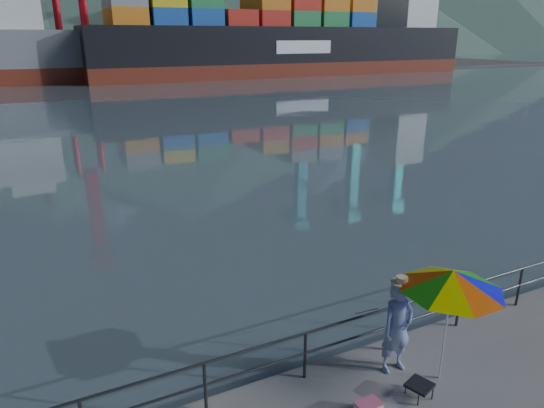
{
  "coord_description": "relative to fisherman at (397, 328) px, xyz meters",
  "views": [
    {
      "loc": [
        -3.02,
        -4.98,
        6.28
      ],
      "look_at": [
        2.43,
        6.0,
        2.0
      ],
      "focal_mm": 32.0,
      "sensor_mm": 36.0,
      "label": 1
    }
  ],
  "objects": [
    {
      "name": "beach_umbrella",
      "position": [
        0.62,
        -0.61,
        1.17
      ],
      "size": [
        2.48,
        2.48,
        2.31
      ],
      "color": "white",
      "rests_on": "ground"
    },
    {
      "name": "guardrail",
      "position": [
        -2.71,
        0.56,
        -0.43
      ],
      "size": [
        22.0,
        0.06,
        1.03
      ],
      "color": "#2D3033",
      "rests_on": "ground"
    },
    {
      "name": "folding_stool",
      "position": [
        -0.1,
        -0.83,
        -0.8
      ],
      "size": [
        0.54,
        0.54,
        0.28
      ],
      "color": "black",
      "rests_on": "ground"
    },
    {
      "name": "container_ship",
      "position": [
        36.95,
        70.61,
        4.83
      ],
      "size": [
        66.85,
        11.14,
        18.1
      ],
      "color": "maroon",
      "rests_on": "ground"
    },
    {
      "name": "container_stacks",
      "position": [
        29.86,
        92.2,
        2.3
      ],
      "size": [
        58.0,
        5.4,
        7.8
      ],
      "color": "#194CA5",
      "rests_on": "ground"
    },
    {
      "name": "harbor_water",
      "position": [
        -2.71,
        128.86,
        -0.95
      ],
      "size": [
        500.0,
        280.0,
        0.0
      ],
      "primitive_type": "cube",
      "color": "#4D616A",
      "rests_on": "ground"
    },
    {
      "name": "far_dock",
      "position": [
        7.29,
        91.86,
        -0.95
      ],
      "size": [
        200.0,
        40.0,
        0.4
      ],
      "primitive_type": "cube",
      "color": "#514F4C",
      "rests_on": "ground"
    },
    {
      "name": "fisherman",
      "position": [
        0.0,
        0.0,
        0.0
      ],
      "size": [
        0.69,
        0.46,
        1.9
      ],
      "primitive_type": "imported",
      "rotation": [
        0.0,
        0.0,
        -0.0
      ],
      "color": "navy",
      "rests_on": "ground"
    },
    {
      "name": "fishing_rod",
      "position": [
        -0.15,
        0.81,
        -0.95
      ],
      "size": [
        0.58,
        1.43,
        1.08
      ],
      "primitive_type": "cylinder",
      "rotation": [
        0.96,
        0.0,
        -0.38
      ],
      "color": "black",
      "rests_on": "ground"
    }
  ]
}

